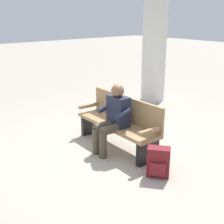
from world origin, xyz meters
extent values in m
plane|color=#A89E8E|center=(0.00, 0.00, 0.00)|extent=(40.00, 40.00, 0.00)
cube|color=#9E7A51|center=(0.00, 0.00, 0.42)|extent=(1.82, 0.55, 0.06)
cube|color=#9E7A51|center=(-0.01, -0.21, 0.68)|extent=(1.80, 0.12, 0.45)
cube|color=#9E7A51|center=(-0.85, 0.04, 0.57)|extent=(0.08, 0.48, 0.06)
cube|color=#9E7A51|center=(0.85, -0.04, 0.57)|extent=(0.08, 0.48, 0.06)
cube|color=black|center=(-0.80, 0.03, 0.20)|extent=(0.10, 0.43, 0.39)
cube|color=black|center=(0.80, -0.03, 0.20)|extent=(0.10, 0.43, 0.39)
cube|color=#1E2338|center=(-0.11, 0.05, 0.71)|extent=(0.41, 0.24, 0.52)
sphere|color=brown|center=(-0.11, 0.07, 1.07)|extent=(0.22, 0.22, 0.22)
cylinder|color=#4C4233|center=(-0.20, 0.27, 0.47)|extent=(0.17, 0.43, 0.15)
cylinder|color=#4C4233|center=(0.00, 0.26, 0.47)|extent=(0.17, 0.43, 0.15)
cylinder|color=#4C4233|center=(-0.19, 0.46, 0.23)|extent=(0.13, 0.13, 0.45)
cylinder|color=#4C4233|center=(0.01, 0.45, 0.23)|extent=(0.13, 0.13, 0.45)
cylinder|color=#1E2338|center=(-0.35, 0.16, 0.74)|extent=(0.10, 0.32, 0.18)
cylinder|color=#1E2338|center=(0.13, 0.14, 0.74)|extent=(0.10, 0.32, 0.18)
cube|color=maroon|center=(-1.17, 0.20, 0.22)|extent=(0.38, 0.35, 0.45)
cube|color=maroon|center=(-1.24, 0.29, 0.16)|extent=(0.21, 0.17, 0.20)
cylinder|color=silver|center=(1.74, -2.81, 1.76)|extent=(0.64, 0.64, 3.52)
camera|label=1|loc=(-3.83, 3.31, 2.31)|focal=49.08mm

